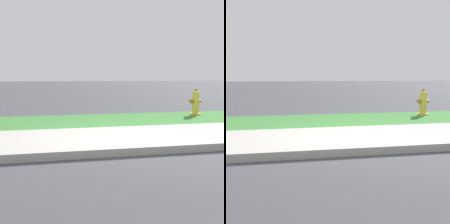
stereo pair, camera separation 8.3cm
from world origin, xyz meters
TOP-DOWN VIEW (x-y plane):
  - ground_plane at (0.00, 0.00)m, footprint 120.00×120.00m
  - sidewalk_pavement at (0.00, 0.00)m, footprint 18.00×2.37m
  - grass_verge at (0.00, 2.38)m, footprint 18.00×2.38m
  - street_curb at (0.00, -1.27)m, footprint 18.00×0.16m
  - fire_hydrant_across_street at (2.83, 2.80)m, footprint 0.39×0.37m

SIDE VIEW (x-z plane):
  - ground_plane at x=0.00m, z-range 0.00..0.00m
  - grass_verge at x=0.00m, z-range 0.00..0.01m
  - sidewalk_pavement at x=0.00m, z-range 0.00..0.01m
  - street_curb at x=0.00m, z-range 0.00..0.12m
  - fire_hydrant_across_street at x=2.83m, z-range -0.01..0.75m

